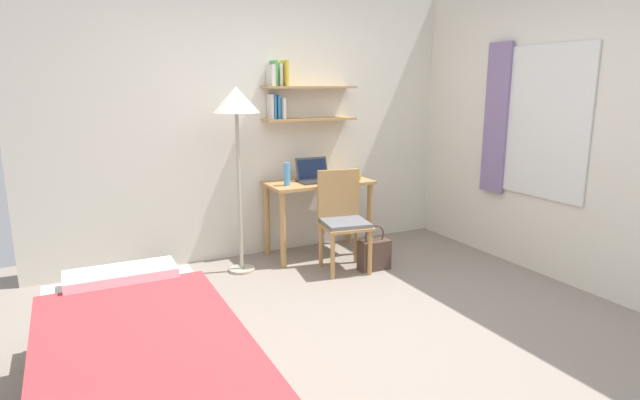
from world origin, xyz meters
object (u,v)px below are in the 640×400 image
bed (142,374)px  handbag (374,254)px  book_stack (350,175)px  desk (318,196)px  desk_chair (343,217)px  water_bottle (287,174)px  standing_lamp (236,110)px  laptop (314,175)px

bed → handbag: (2.22, 1.33, -0.09)m
bed → book_stack: 3.03m
desk → desk_chair: bearing=-88.3°
bed → desk: 2.79m
desk → handbag: 0.82m
bed → water_bottle: water_bottle is taller
water_bottle → desk_chair: bearing=-47.6°
bed → standing_lamp: bearing=58.8°
book_stack → laptop: bearing=170.8°
desk → laptop: (-0.04, 0.02, 0.21)m
bed → standing_lamp: size_ratio=1.22×
water_bottle → handbag: 1.10m
laptop → water_bottle: (-0.32, -0.08, 0.05)m
standing_lamp → handbag: bearing=-24.7°
laptop → book_stack: size_ratio=1.68×
book_stack → handbag: book_stack is taller
laptop → handbag: bearing=-65.2°
bed → desk_chair: 2.48m
desk_chair → laptop: 0.58m
standing_lamp → book_stack: standing_lamp is taller
water_bottle → book_stack: (0.69, 0.02, -0.07)m
bed → desk_chair: bearing=37.1°
handbag → book_stack: bearing=83.7°
laptop → book_stack: laptop is taller
laptop → desk: bearing=-22.1°
laptop → water_bottle: bearing=-166.2°
handbag → laptop: bearing=114.8°
water_bottle → handbag: water_bottle is taller
desk_chair → laptop: size_ratio=2.68×
desk → water_bottle: bearing=-170.2°
bed → water_bottle: 2.56m
bed → book_stack: book_stack is taller
desk → water_bottle: water_bottle is taller
desk → bed: bearing=-134.9°
handbag → standing_lamp: bearing=155.3°
bed → desk: size_ratio=1.97×
desk → standing_lamp: 1.21m
standing_lamp → laptop: 1.05m
book_stack → standing_lamp: bearing=-176.0°
standing_lamp → desk_chair: bearing=-22.0°
book_stack → desk_chair: bearing=-125.8°
desk_chair → laptop: (-0.05, 0.49, 0.31)m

